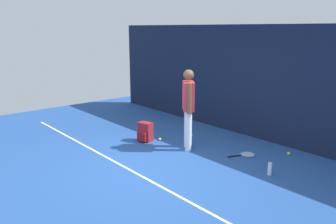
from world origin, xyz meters
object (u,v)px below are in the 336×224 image
at_px(tennis_player, 188,105).
at_px(tennis_ball_by_fence, 160,139).
at_px(backpack, 145,132).
at_px(tennis_ball_mid_court, 289,154).
at_px(tennis_racket, 246,155).
at_px(tennis_ball_near_player, 191,135).
at_px(water_bottle, 270,169).

height_order(tennis_player, tennis_ball_by_fence, tennis_player).
height_order(backpack, tennis_ball_mid_court, backpack).
bearing_deg(tennis_racket, tennis_player, 142.66).
xyz_separation_m(tennis_racket, tennis_ball_near_player, (-1.61, 0.01, 0.02)).
relative_size(tennis_ball_near_player, tennis_ball_by_fence, 1.00).
bearing_deg(backpack, tennis_ball_near_player, 49.64).
distance_m(tennis_racket, water_bottle, 0.99).
distance_m(tennis_player, tennis_ball_mid_court, 2.28).
relative_size(tennis_ball_by_fence, tennis_ball_mid_court, 1.00).
bearing_deg(tennis_racket, tennis_ball_by_fence, 133.95).
bearing_deg(tennis_ball_mid_court, tennis_ball_by_fence, -149.69).
height_order(tennis_player, water_bottle, tennis_player).
xyz_separation_m(tennis_ball_mid_court, water_bottle, (0.31, -1.14, 0.08)).
bearing_deg(tennis_ball_mid_court, backpack, -146.99).
xyz_separation_m(tennis_racket, tennis_ball_by_fence, (-1.87, -0.75, 0.02)).
xyz_separation_m(backpack, tennis_ball_by_fence, (0.19, 0.28, -0.18)).
distance_m(tennis_player, backpack, 1.31).
distance_m(tennis_ball_by_fence, water_bottle, 2.75).
bearing_deg(tennis_ball_mid_court, water_bottle, -75.02).
bearing_deg(backpack, water_bottle, -6.22).
bearing_deg(backpack, tennis_ball_by_fence, 39.09).
bearing_deg(tennis_ball_mid_court, tennis_racket, -129.95).
xyz_separation_m(tennis_player, tennis_ball_by_fence, (-0.80, -0.12, -0.93)).
distance_m(tennis_racket, tennis_ball_mid_court, 0.87).
bearing_deg(tennis_player, tennis_ball_by_fence, -133.31).
distance_m(tennis_ball_near_player, water_bottle, 2.52).
height_order(tennis_racket, tennis_ball_by_fence, tennis_ball_by_fence).
xyz_separation_m(tennis_ball_near_player, water_bottle, (2.47, -0.48, 0.08)).
bearing_deg(water_bottle, tennis_racket, 150.98).
height_order(tennis_player, tennis_racket, tennis_player).
height_order(tennis_racket, tennis_ball_near_player, tennis_ball_near_player).
distance_m(tennis_racket, tennis_ball_near_player, 1.61).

